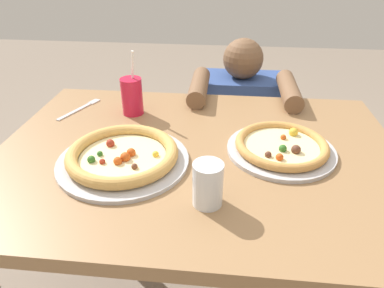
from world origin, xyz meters
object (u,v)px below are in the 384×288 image
object	(u,v)px
drink_cup_colored	(132,96)
diner_seated	(237,142)
pizza_near	(123,156)
pizza_far	(281,147)
fork	(81,108)
water_cup_clear	(208,183)

from	to	relation	value
drink_cup_colored	diner_seated	bearing A→B (deg)	46.37
pizza_near	diner_seated	distance (m)	0.88
pizza_far	fork	size ratio (longest dim) A/B	1.61
pizza_far	fork	distance (m)	0.73
drink_cup_colored	water_cup_clear	size ratio (longest dim) A/B	2.08
pizza_near	pizza_far	xyz separation A→B (m)	(0.44, 0.10, -0.00)
drink_cup_colored	fork	size ratio (longest dim) A/B	1.17
pizza_far	drink_cup_colored	bearing A→B (deg)	156.77
pizza_far	fork	bearing A→B (deg)	161.83
diner_seated	fork	bearing A→B (deg)	-146.31
pizza_near	pizza_far	bearing A→B (deg)	13.03
pizza_near	water_cup_clear	bearing A→B (deg)	-30.92
water_cup_clear	fork	distance (m)	0.69
pizza_far	water_cup_clear	xyz separation A→B (m)	(-0.20, -0.25, 0.04)
pizza_near	drink_cup_colored	xyz separation A→B (m)	(-0.05, 0.31, 0.04)
drink_cup_colored	pizza_far	bearing A→B (deg)	-23.23
water_cup_clear	fork	xyz separation A→B (m)	(-0.49, 0.47, -0.05)
pizza_near	water_cup_clear	size ratio (longest dim) A/B	3.34
water_cup_clear	diner_seated	distance (m)	0.96
drink_cup_colored	diner_seated	size ratio (longest dim) A/B	0.25
water_cup_clear	fork	size ratio (longest dim) A/B	0.56
water_cup_clear	diner_seated	world-z (taller)	diner_seated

